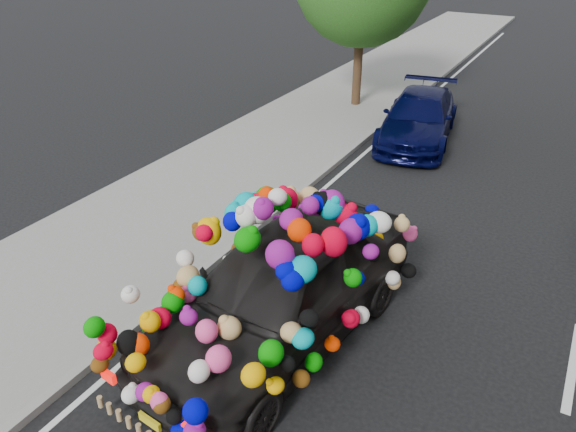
% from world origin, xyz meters
% --- Properties ---
extents(ground, '(100.00, 100.00, 0.00)m').
position_xyz_m(ground, '(0.00, 0.00, 0.00)').
color(ground, black).
rests_on(ground, ground).
extents(sidewalk, '(4.00, 60.00, 0.12)m').
position_xyz_m(sidewalk, '(-4.30, 0.00, 0.06)').
color(sidewalk, gray).
rests_on(sidewalk, ground).
extents(kerb, '(0.15, 60.00, 0.13)m').
position_xyz_m(kerb, '(-2.35, 0.00, 0.07)').
color(kerb, gray).
rests_on(kerb, ground).
extents(lane_markings, '(6.00, 50.00, 0.01)m').
position_xyz_m(lane_markings, '(3.60, 0.00, 0.01)').
color(lane_markings, silver).
rests_on(lane_markings, ground).
extents(plush_art_car, '(3.00, 5.46, 2.36)m').
position_xyz_m(plush_art_car, '(-0.32, -1.46, 1.22)').
color(plush_art_car, black).
rests_on(plush_art_car, ground).
extents(navy_sedan, '(2.53, 4.72, 1.30)m').
position_xyz_m(navy_sedan, '(-1.12, 7.56, 0.65)').
color(navy_sedan, '#040630').
rests_on(navy_sedan, ground).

